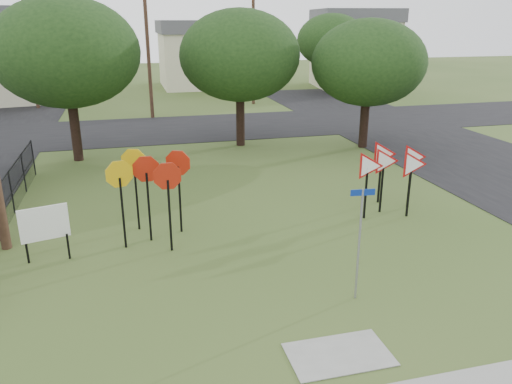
% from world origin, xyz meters
% --- Properties ---
extents(ground, '(140.00, 140.00, 0.00)m').
position_xyz_m(ground, '(0.00, 0.00, 0.00)').
color(ground, '#344A1C').
extents(street_right, '(8.00, 50.00, 0.02)m').
position_xyz_m(street_right, '(12.00, 10.00, 0.01)').
color(street_right, black).
rests_on(street_right, ground).
extents(street_far, '(60.00, 8.00, 0.02)m').
position_xyz_m(street_far, '(0.00, 20.00, 0.01)').
color(street_far, black).
rests_on(street_far, ground).
extents(curb_pad, '(2.00, 1.20, 0.02)m').
position_xyz_m(curb_pad, '(0.00, -2.40, 0.01)').
color(curb_pad, gray).
rests_on(curb_pad, ground).
extents(street_name_sign, '(0.56, 0.08, 2.71)m').
position_xyz_m(street_name_sign, '(1.23, -0.52, 1.57)').
color(street_name_sign, gray).
rests_on(street_name_sign, ground).
extents(stop_sign_cluster, '(2.44, 1.96, 2.61)m').
position_xyz_m(stop_sign_cluster, '(-3.16, 4.06, 1.92)').
color(stop_sign_cluster, black).
rests_on(stop_sign_cluster, ground).
extents(yield_sign_cluster, '(2.94, 1.69, 2.30)m').
position_xyz_m(yield_sign_cluster, '(4.75, 4.43, 1.70)').
color(yield_sign_cluster, black).
rests_on(yield_sign_cluster, ground).
extents(info_board, '(1.22, 0.37, 1.57)m').
position_xyz_m(info_board, '(-6.01, 3.34, 1.04)').
color(info_board, black).
rests_on(info_board, ground).
extents(far_pole_a, '(1.40, 0.24, 9.00)m').
position_xyz_m(far_pole_a, '(-2.00, 24.00, 4.60)').
color(far_pole_a, '#472F20').
rests_on(far_pole_a, ground).
extents(far_pole_b, '(1.40, 0.24, 8.50)m').
position_xyz_m(far_pole_b, '(6.00, 28.00, 4.35)').
color(far_pole_b, '#472F20').
rests_on(far_pole_b, ground).
extents(far_pole_c, '(1.40, 0.24, 9.00)m').
position_xyz_m(far_pole_c, '(-10.00, 30.00, 4.60)').
color(far_pole_c, '#472F20').
rests_on(far_pole_c, ground).
extents(fence_run, '(0.05, 11.55, 1.50)m').
position_xyz_m(fence_run, '(-7.60, 6.25, 0.78)').
color(fence_run, black).
rests_on(fence_run, ground).
extents(house_mid, '(8.40, 8.40, 6.20)m').
position_xyz_m(house_mid, '(4.00, 40.00, 3.15)').
color(house_mid, beige).
rests_on(house_mid, ground).
extents(house_right, '(8.30, 8.30, 7.20)m').
position_xyz_m(house_right, '(18.00, 36.00, 3.65)').
color(house_right, beige).
rests_on(house_right, ground).
extents(tree_near_left, '(6.40, 6.40, 7.27)m').
position_xyz_m(tree_near_left, '(-6.00, 14.00, 4.86)').
color(tree_near_left, black).
rests_on(tree_near_left, ground).
extents(tree_near_mid, '(6.00, 6.00, 6.80)m').
position_xyz_m(tree_near_mid, '(2.00, 15.00, 4.54)').
color(tree_near_mid, black).
rests_on(tree_near_mid, ground).
extents(tree_near_right, '(5.60, 5.60, 6.33)m').
position_xyz_m(tree_near_right, '(8.00, 13.00, 4.22)').
color(tree_near_right, black).
rests_on(tree_near_right, ground).
extents(tree_far_right, '(6.00, 6.00, 6.80)m').
position_xyz_m(tree_far_right, '(14.00, 32.00, 4.54)').
color(tree_far_right, black).
rests_on(tree_far_right, ground).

